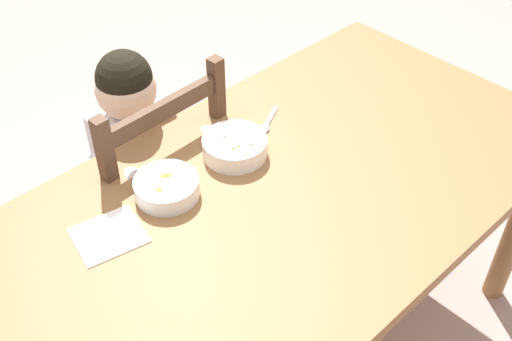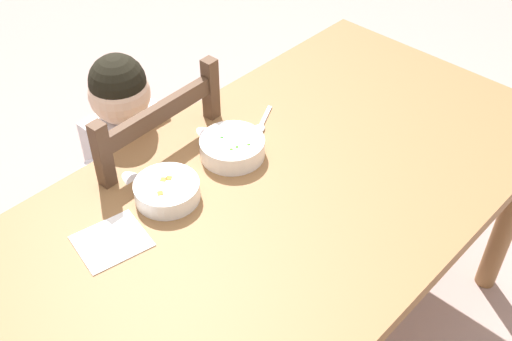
{
  "view_description": "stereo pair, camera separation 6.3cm",
  "coord_description": "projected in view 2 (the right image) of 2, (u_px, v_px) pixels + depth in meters",
  "views": [
    {
      "loc": [
        -0.87,
        -0.79,
        1.81
      ],
      "look_at": [
        -0.07,
        0.05,
        0.79
      ],
      "focal_mm": 43.9,
      "sensor_mm": 36.0,
      "label": 1
    },
    {
      "loc": [
        -0.91,
        -0.74,
        1.81
      ],
      "look_at": [
        -0.07,
        0.05,
        0.79
      ],
      "focal_mm": 43.9,
      "sensor_mm": 36.0,
      "label": 2
    }
  ],
  "objects": [
    {
      "name": "dining_table",
      "position": [
        289.0,
        208.0,
        1.65
      ],
      "size": [
        1.57,
        0.86,
        0.74
      ],
      "color": "olive",
      "rests_on": "ground"
    },
    {
      "name": "dining_chair",
      "position": [
        142.0,
        200.0,
        1.95
      ],
      "size": [
        0.44,
        0.44,
        0.93
      ],
      "color": "#4E3524",
      "rests_on": "ground"
    },
    {
      "name": "child_figure",
      "position": [
        136.0,
        157.0,
        1.83
      ],
      "size": [
        0.32,
        0.31,
        0.96
      ],
      "color": "white",
      "rests_on": "ground"
    },
    {
      "name": "bowl_of_peas",
      "position": [
        232.0,
        147.0,
        1.65
      ],
      "size": [
        0.17,
        0.17,
        0.05
      ],
      "color": "white",
      "rests_on": "dining_table"
    },
    {
      "name": "bowl_of_carrots",
      "position": [
        167.0,
        190.0,
        1.53
      ],
      "size": [
        0.16,
        0.16,
        0.05
      ],
      "color": "white",
      "rests_on": "dining_table"
    },
    {
      "name": "spoon",
      "position": [
        261.0,
        125.0,
        1.76
      ],
      "size": [
        0.13,
        0.08,
        0.01
      ],
      "color": "silver",
      "rests_on": "dining_table"
    },
    {
      "name": "paper_napkin",
      "position": [
        112.0,
        241.0,
        1.44
      ],
      "size": [
        0.18,
        0.17,
        0.0
      ],
      "primitive_type": "cube",
      "rotation": [
        0.0,
        0.0,
        -0.2
      ],
      "color": "white",
      "rests_on": "dining_table"
    }
  ]
}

